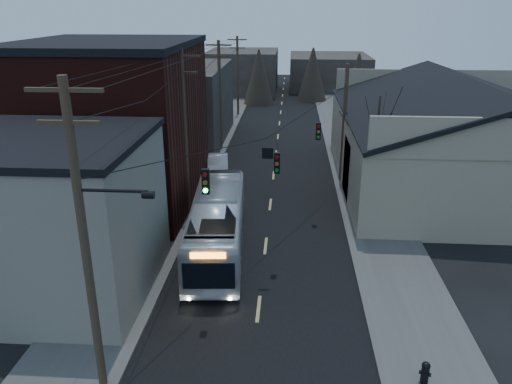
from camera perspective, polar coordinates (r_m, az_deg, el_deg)
road_surface at (r=42.10m, az=2.22°, el=3.67°), size 9.00×110.00×0.02m
sidewalk_left at (r=42.76m, az=-6.54°, el=3.89°), size 4.00×110.00×0.12m
sidewalk_right at (r=42.41m, az=11.05°, el=3.49°), size 4.00×110.00×0.12m
building_clapboard at (r=23.47m, az=-22.05°, el=-2.92°), size 8.00×8.00×7.00m
building_brick at (r=33.06m, az=-15.99°, el=7.12°), size 10.00×12.00×10.00m
building_left_far at (r=48.28m, az=-9.00°, el=9.90°), size 9.00×14.00×7.00m
warehouse at (r=38.41m, az=21.86°, el=4.68°), size 16.16×20.60×7.73m
building_far_left at (r=76.17m, az=-1.50°, el=13.61°), size 10.00×12.00×6.00m
building_far_right at (r=81.07m, az=8.29°, el=13.48°), size 12.00×14.00×5.00m
bare_tree at (r=31.93m, az=13.48°, el=4.28°), size 0.40×0.40×7.20m
utility_lines at (r=35.43m, az=-3.08°, el=8.67°), size 11.24×45.28×10.50m
bus at (r=26.17m, az=-4.45°, el=-3.68°), size 3.39×11.13×3.06m
parked_car at (r=38.49m, az=-4.38°, el=3.10°), size 2.13×4.58×1.45m
fire_hydrant at (r=18.90m, az=18.78°, el=-18.89°), size 0.42×0.30×0.86m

